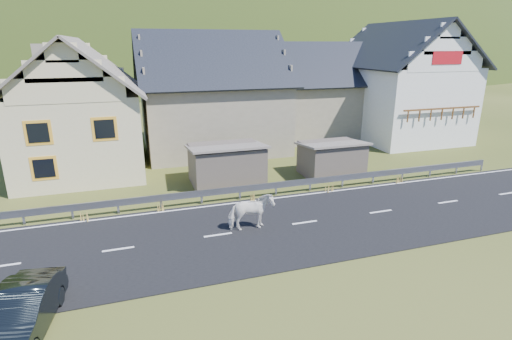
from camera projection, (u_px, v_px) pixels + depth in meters
name	position (u px, v px, depth m)	size (l,w,h in m)	color
ground	(305.00, 223.00, 18.01)	(160.00, 160.00, 0.00)	#333C13
road	(305.00, 223.00, 18.00)	(60.00, 7.00, 0.04)	black
lane_markings	(305.00, 222.00, 18.00)	(60.00, 6.60, 0.01)	silver
guardrail	(276.00, 185.00, 21.18)	(28.10, 0.09, 0.75)	#93969B
shed_left	(226.00, 165.00, 22.99)	(4.30, 3.30, 2.40)	brown
shed_right	(331.00, 159.00, 24.48)	(3.80, 2.90, 2.20)	brown
house_cream	(78.00, 101.00, 24.65)	(7.80, 9.80, 8.30)	beige
house_stone_a	(211.00, 87.00, 29.93)	(10.80, 9.80, 8.90)	gray
house_stone_b	(319.00, 86.00, 34.80)	(9.80, 8.80, 8.10)	gray
house_white	(400.00, 77.00, 33.59)	(8.80, 10.80, 9.70)	white
mountain	(154.00, 106.00, 188.81)	(440.00, 280.00, 260.00)	#213A11
horse	(251.00, 212.00, 17.10)	(1.91, 0.87, 1.61)	white
car	(21.00, 314.00, 10.96)	(1.38, 3.94, 1.30)	black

